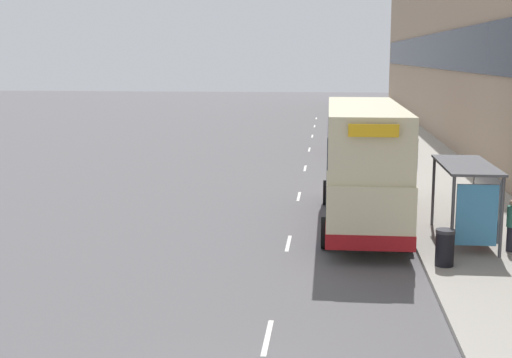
{
  "coord_description": "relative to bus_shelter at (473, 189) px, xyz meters",
  "views": [
    {
      "loc": [
        1.24,
        -10.53,
        5.99
      ],
      "look_at": [
        -1.83,
        19.32,
        0.8
      ],
      "focal_mm": 50.0,
      "sensor_mm": 36.0,
      "label": 1
    }
  ],
  "objects": [
    {
      "name": "pedestrian_2",
      "position": [
        1.02,
        -0.91,
        -0.92
      ],
      "size": [
        0.32,
        0.32,
        1.6
      ],
      "color": "#23232D",
      "rests_on": "ground_plane"
    },
    {
      "name": "lane_mark_0",
      "position": [
        -5.77,
        -8.05,
        -1.87
      ],
      "size": [
        0.12,
        2.0,
        0.01
      ],
      "color": "silver",
      "rests_on": "ground_plane"
    },
    {
      "name": "car_0",
      "position": [
        -2.96,
        22.4,
        -0.99
      ],
      "size": [
        2.06,
        4.42,
        1.8
      ],
      "color": "maroon",
      "rests_on": "ground_plane"
    },
    {
      "name": "lane_mark_7",
      "position": [
        -5.77,
        46.96,
        -1.87
      ],
      "size": [
        0.12,
        2.0,
        0.01
      ],
      "color": "silver",
      "rests_on": "ground_plane"
    },
    {
      "name": "litter_bin",
      "position": [
        -1.22,
        -2.66,
        -1.21
      ],
      "size": [
        0.55,
        0.55,
        1.05
      ],
      "color": "black",
      "rests_on": "ground_plane"
    },
    {
      "name": "terrace_facade",
      "position": [
        4.72,
        26.49,
        5.19
      ],
      "size": [
        3.1,
        93.0,
        14.14
      ],
      "color": "#9E846B",
      "rests_on": "ground_plane"
    },
    {
      "name": "lane_mark_4",
      "position": [
        -5.77,
        23.39,
        -1.87
      ],
      "size": [
        0.12,
        2.0,
        0.01
      ],
      "color": "silver",
      "rests_on": "ground_plane"
    },
    {
      "name": "lane_mark_5",
      "position": [
        -5.77,
        31.25,
        -1.87
      ],
      "size": [
        0.12,
        2.0,
        0.01
      ],
      "color": "silver",
      "rests_on": "ground_plane"
    },
    {
      "name": "lane_mark_2",
      "position": [
        -5.77,
        7.67,
        -1.87
      ],
      "size": [
        0.12,
        2.0,
        0.01
      ],
      "color": "silver",
      "rests_on": "ground_plane"
    },
    {
      "name": "lane_mark_3",
      "position": [
        -5.77,
        15.53,
        -1.87
      ],
      "size": [
        0.12,
        2.0,
        0.01
      ],
      "color": "silver",
      "rests_on": "ground_plane"
    },
    {
      "name": "pavement",
      "position": [
        0.73,
        26.49,
        -1.81
      ],
      "size": [
        5.0,
        93.0,
        0.14
      ],
      "color": "#A39E93",
      "rests_on": "ground_plane"
    },
    {
      "name": "lane_mark_1",
      "position": [
        -5.77,
        -0.19,
        -1.87
      ],
      "size": [
        0.12,
        2.0,
        0.01
      ],
      "color": "silver",
      "rests_on": "ground_plane"
    },
    {
      "name": "bus_shelter",
      "position": [
        0.0,
        0.0,
        0.0
      ],
      "size": [
        1.6,
        4.2,
        2.48
      ],
      "color": "#4C4C51",
      "rests_on": "ground_plane"
    },
    {
      "name": "double_decker_bus_near",
      "position": [
        -3.3,
        2.58,
        0.41
      ],
      "size": [
        2.85,
        10.45,
        4.3
      ],
      "color": "beige",
      "rests_on": "ground_plane"
    },
    {
      "name": "lane_mark_6",
      "position": [
        -5.77,
        39.1,
        -1.87
      ],
      "size": [
        0.12,
        2.0,
        0.01
      ],
      "color": "silver",
      "rests_on": "ground_plane"
    }
  ]
}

